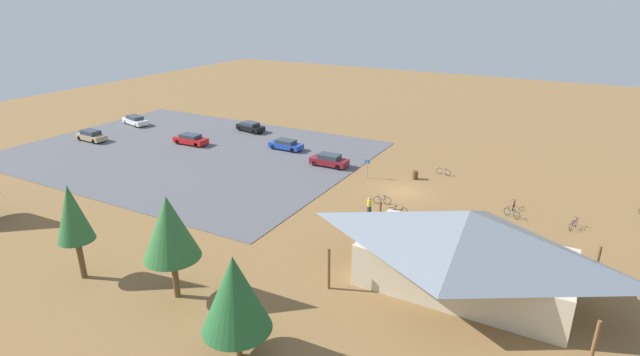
% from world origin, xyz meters
% --- Properties ---
extents(ground, '(160.00, 160.00, 0.00)m').
position_xyz_m(ground, '(0.00, 0.00, 0.00)').
color(ground, olive).
rests_on(ground, ground).
extents(parking_lot_asphalt, '(42.45, 31.83, 0.05)m').
position_xyz_m(parking_lot_asphalt, '(27.96, 0.34, 0.03)').
color(parking_lot_asphalt, '#56565B').
rests_on(parking_lot_asphalt, ground).
extents(bike_pavilion, '(15.88, 9.26, 5.64)m').
position_xyz_m(bike_pavilion, '(-9.24, 14.21, 3.18)').
color(bike_pavilion, beige).
rests_on(bike_pavilion, ground).
extents(trash_bin, '(0.60, 0.60, 0.90)m').
position_xyz_m(trash_bin, '(0.04, -4.04, 0.45)').
color(trash_bin, brown).
rests_on(trash_bin, ground).
extents(lot_sign, '(0.56, 0.08, 2.20)m').
position_xyz_m(lot_sign, '(4.63, -1.75, 1.41)').
color(lot_sign, '#99999E').
rests_on(lot_sign, ground).
extents(pine_far_west, '(3.77, 3.77, 6.17)m').
position_xyz_m(pine_far_west, '(-0.25, 26.73, 3.98)').
color(pine_far_west, brown).
rests_on(pine_far_west, ground).
extents(pine_mideast, '(2.42, 2.42, 6.91)m').
position_xyz_m(pine_mideast, '(14.08, 25.63, 4.85)').
color(pine_mideast, brown).
rests_on(pine_mideast, ground).
extents(pine_midwest, '(3.60, 3.60, 7.07)m').
position_xyz_m(pine_midwest, '(6.74, 24.19, 4.96)').
color(pine_midwest, brown).
rests_on(pine_midwest, ground).
extents(bicycle_silver_edge_south, '(1.68, 0.51, 0.84)m').
position_xyz_m(bicycle_silver_edge_south, '(-2.27, -6.73, 0.37)').
color(bicycle_silver_edge_south, black).
rests_on(bicycle_silver_edge_south, ground).
extents(bicycle_purple_front_row, '(0.66, 1.72, 0.89)m').
position_xyz_m(bicycle_purple_front_row, '(-15.37, 0.86, 0.38)').
color(bicycle_purple_front_row, black).
rests_on(bicycle_purple_front_row, ground).
extents(bicycle_white_lone_east, '(1.45, 1.11, 0.89)m').
position_xyz_m(bicycle_white_lone_east, '(-10.36, 4.65, 0.38)').
color(bicycle_white_lone_east, black).
rests_on(bicycle_white_lone_east, ground).
extents(bicycle_red_mid_cluster, '(0.48, 1.70, 0.75)m').
position_xyz_m(bicycle_red_mid_cluster, '(-10.36, -0.99, 0.35)').
color(bicycle_red_mid_cluster, black).
rests_on(bicycle_red_mid_cluster, ground).
extents(bicycle_teal_lone_west, '(1.50, 0.84, 0.87)m').
position_xyz_m(bicycle_teal_lone_west, '(-10.48, 0.99, 0.38)').
color(bicycle_teal_lone_west, black).
rests_on(bicycle_teal_lone_west, ground).
extents(bicycle_yellow_trailside, '(0.48, 1.66, 0.78)m').
position_xyz_m(bicycle_yellow_trailside, '(-3.42, 7.88, 0.35)').
color(bicycle_yellow_trailside, black).
rests_on(bicycle_yellow_trailside, ground).
extents(bicycle_blue_yard_front, '(1.63, 0.59, 0.88)m').
position_xyz_m(bicycle_blue_yard_front, '(0.65, 3.80, 0.39)').
color(bicycle_blue_yard_front, black).
rests_on(bicycle_blue_yard_front, ground).
extents(bicycle_black_yard_center, '(1.61, 0.77, 0.78)m').
position_xyz_m(bicycle_black_yard_center, '(-1.42, 5.24, 0.35)').
color(bicycle_black_yard_center, black).
rests_on(bicycle_black_yard_center, ground).
extents(car_maroon_second_row, '(4.38, 1.82, 1.41)m').
position_xyz_m(car_maroon_second_row, '(9.99, -3.24, 0.75)').
color(car_maroon_second_row, maroon).
rests_on(car_maroon_second_row, parking_lot_asphalt).
extents(car_white_end_stall, '(5.07, 2.81, 1.37)m').
position_xyz_m(car_white_end_stall, '(44.43, -5.85, 0.74)').
color(car_white_end_stall, white).
rests_on(car_white_end_stall, parking_lot_asphalt).
extents(car_red_back_corner, '(4.63, 1.90, 1.37)m').
position_xyz_m(car_red_back_corner, '(29.90, -2.12, 0.74)').
color(car_red_back_corner, red).
rests_on(car_red_back_corner, parking_lot_asphalt).
extents(car_blue_inner_stall, '(4.37, 1.81, 1.28)m').
position_xyz_m(car_blue_inner_stall, '(17.76, -6.22, 0.70)').
color(car_blue_inner_stall, '#1E42B2').
rests_on(car_blue_inner_stall, parking_lot_asphalt).
extents(car_tan_aisle_side, '(4.56, 1.91, 1.47)m').
position_xyz_m(car_tan_aisle_side, '(42.75, 3.05, 0.77)').
color(car_tan_aisle_side, tan).
rests_on(car_tan_aisle_side, parking_lot_asphalt).
extents(car_black_by_curb, '(4.53, 2.43, 1.37)m').
position_xyz_m(car_black_by_curb, '(26.89, -11.09, 0.74)').
color(car_black_by_curb, black).
rests_on(car_black_by_curb, parking_lot_asphalt).
extents(visitor_at_bikes, '(0.36, 0.40, 1.79)m').
position_xyz_m(visitor_at_bikes, '(0.69, 6.84, 0.94)').
color(visitor_at_bikes, '#2D3347').
rests_on(visitor_at_bikes, ground).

